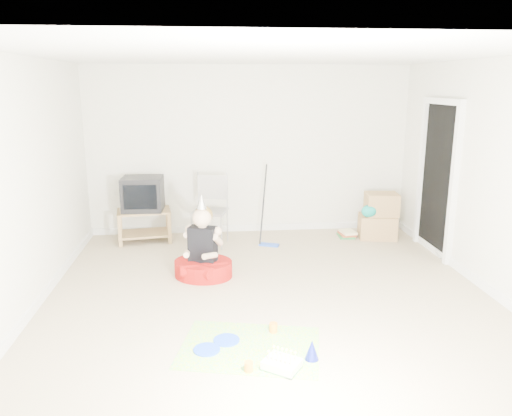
{
  "coord_description": "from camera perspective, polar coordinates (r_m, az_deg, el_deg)",
  "views": [
    {
      "loc": [
        -0.64,
        -5.24,
        2.32
      ],
      "look_at": [
        -0.1,
        0.4,
        0.9
      ],
      "focal_mm": 35.0,
      "sensor_mm": 36.0,
      "label": 1
    }
  ],
  "objects": [
    {
      "name": "ground",
      "position": [
        5.76,
        1.39,
        -9.66
      ],
      "size": [
        5.0,
        5.0,
        0.0
      ],
      "primitive_type": "plane",
      "color": "tan",
      "rests_on": "ground"
    },
    {
      "name": "doorway_recess",
      "position": [
        7.27,
        20.06,
        2.95
      ],
      "size": [
        0.02,
        0.9,
        2.05
      ],
      "primitive_type": "cube",
      "color": "black",
      "rests_on": "ground"
    },
    {
      "name": "tv_stand",
      "position": [
        7.67,
        -12.63,
        -1.67
      ],
      "size": [
        0.83,
        0.59,
        0.48
      ],
      "color": "olive",
      "rests_on": "ground"
    },
    {
      "name": "crt_tv",
      "position": [
        7.57,
        -12.81,
        1.61
      ],
      "size": [
        0.6,
        0.5,
        0.5
      ],
      "primitive_type": "cube",
      "rotation": [
        0.0,
        0.0,
        -0.04
      ],
      "color": "black",
      "rests_on": "tv_stand"
    },
    {
      "name": "folding_chair",
      "position": [
        7.28,
        -5.32,
        -0.39
      ],
      "size": [
        0.57,
        0.56,
        1.05
      ],
      "color": "#9B9AA0",
      "rests_on": "ground"
    },
    {
      "name": "cardboard_boxes",
      "position": [
        7.87,
        13.83,
        -0.97
      ],
      "size": [
        0.62,
        0.5,
        0.7
      ],
      "color": "#A98251",
      "rests_on": "ground"
    },
    {
      "name": "floor_mop",
      "position": [
        7.27,
        1.5,
        -2.38
      ],
      "size": [
        0.31,
        0.37,
        1.16
      ],
      "color": "blue",
      "rests_on": "ground"
    },
    {
      "name": "book_pile",
      "position": [
        7.89,
        10.34,
        -2.92
      ],
      "size": [
        0.24,
        0.31,
        0.1
      ],
      "color": "#277538",
      "rests_on": "ground"
    },
    {
      "name": "seated_woman",
      "position": [
        6.19,
        -6.07,
        -5.79
      ],
      "size": [
        0.92,
        0.92,
        1.04
      ],
      "color": "#9D120E",
      "rests_on": "ground"
    },
    {
      "name": "party_mat",
      "position": [
        4.67,
        -0.72,
        -15.62
      ],
      "size": [
        1.4,
        1.15,
        0.01
      ],
      "primitive_type": "cube",
      "rotation": [
        0.0,
        0.0,
        -0.22
      ],
      "color": "#FF3592",
      "rests_on": "ground"
    },
    {
      "name": "birthday_cake",
      "position": [
        4.36,
        2.97,
        -17.45
      ],
      "size": [
        0.37,
        0.35,
        0.14
      ],
      "color": "white",
      "rests_on": "party_mat"
    },
    {
      "name": "blue_plate_near",
      "position": [
        4.77,
        -3.39,
        -14.83
      ],
      "size": [
        0.25,
        0.25,
        0.01
      ],
      "primitive_type": "cylinder",
      "rotation": [
        0.0,
        0.0,
        0.03
      ],
      "color": "blue",
      "rests_on": "party_mat"
    },
    {
      "name": "blue_plate_far",
      "position": [
        4.64,
        -5.65,
        -15.8
      ],
      "size": [
        0.3,
        0.3,
        0.01
      ],
      "primitive_type": "cylinder",
      "rotation": [
        0.0,
        0.0,
        -0.28
      ],
      "color": "blue",
      "rests_on": "party_mat"
    },
    {
      "name": "orange_cup_near",
      "position": [
        4.9,
        2.0,
        -13.49
      ],
      "size": [
        0.08,
        0.08,
        0.09
      ],
      "primitive_type": "cylinder",
      "rotation": [
        0.0,
        0.0,
        -0.01
      ],
      "color": "orange",
      "rests_on": "party_mat"
    },
    {
      "name": "orange_cup_far",
      "position": [
        4.32,
        -0.84,
        -17.67
      ],
      "size": [
        0.08,
        0.08,
        0.08
      ],
      "primitive_type": "cylinder",
      "rotation": [
        0.0,
        0.0,
        0.08
      ],
      "color": "orange",
      "rests_on": "party_mat"
    },
    {
      "name": "blue_party_hat",
      "position": [
        4.48,
        6.41,
        -15.8
      ],
      "size": [
        0.15,
        0.15,
        0.18
      ],
      "primitive_type": "cone",
      "rotation": [
        0.0,
        0.0,
        -0.22
      ],
      "color": "#1822AE",
      "rests_on": "party_mat"
    }
  ]
}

